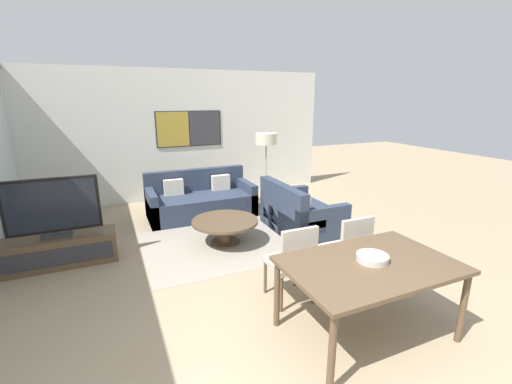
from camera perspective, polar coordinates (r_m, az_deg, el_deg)
name	(u,v)px	position (r m, az deg, el deg)	size (l,w,h in m)	color
wall_back	(176,136)	(7.76, -13.21, 9.10)	(7.02, 0.09, 2.80)	silver
area_rug	(226,243)	(5.46, -5.10, -8.43)	(2.49, 1.95, 0.01)	gray
tv_console	(60,251)	(5.40, -29.87, -8.48)	(1.43, 0.44, 0.42)	brown
television	(53,208)	(5.21, -30.76, -2.32)	(1.14, 0.20, 0.80)	#2D2D33
sofa_main	(200,201)	(6.72, -9.30, -1.46)	(1.98, 0.94, 0.85)	#2D384C
sofa_side	(298,216)	(5.86, 7.00, -3.92)	(0.94, 1.40, 0.85)	#2D384C
coffee_table	(225,226)	(5.35, -5.18, -5.62)	(1.02, 1.02, 0.39)	brown
dining_table	(370,270)	(3.40, 18.41, -12.21)	(1.57, 1.02, 0.75)	brown
dining_chair_left	(293,259)	(3.80, 6.20, -11.06)	(0.46, 0.46, 0.91)	#B2A899
dining_chair_centre	(349,247)	(4.21, 15.20, -8.85)	(0.46, 0.46, 0.91)	#B2A899
fruit_bowl	(372,257)	(3.40, 18.84, -10.27)	(0.30, 0.30, 0.06)	#B7B2A8
floor_lamp	(266,143)	(6.95, 1.70, 8.21)	(0.43, 0.43, 1.52)	#2D2D33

